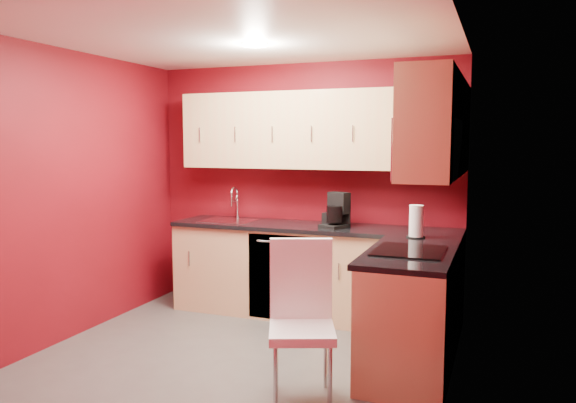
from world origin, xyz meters
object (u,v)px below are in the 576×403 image
Objects in this scene: sink at (230,217)px; napkin_holder at (330,219)px; microwave at (428,149)px; coffee_maker at (334,210)px; dining_chair at (302,323)px; paper_towel at (416,221)px.

sink is 1.07m from napkin_holder.
microwave is 1.44m from coffee_maker.
microwave reaches higher than dining_chair.
sink is 1.15m from coffee_maker.
dining_chair is (0.33, -1.72, -0.45)m from napkin_holder.
paper_towel is at bearing -22.90° from napkin_holder.
dining_chair is at bearing -57.71° from coffee_maker.
napkin_holder is at bearing 152.51° from coffee_maker.
paper_towel is at bearing 104.05° from microwave.
coffee_maker is 0.15m from napkin_holder.
paper_towel is at bearing -10.86° from sink.
napkin_holder is at bearing -0.27° from sink.
sink is 0.49× the size of dining_chair.
coffee_maker is 0.31× the size of dining_chair.
dining_chair is (1.40, -1.73, -0.42)m from sink.
coffee_maker is 2.57× the size of napkin_holder.
dining_chair is at bearing -79.13° from napkin_holder.
microwave is at bearing -75.95° from paper_towel.
coffee_maker is 1.20× the size of paper_towel.
sink is at bearing 179.73° from napkin_holder.
sink reaches higher than paper_towel.
paper_towel is at bearing 3.87° from coffee_maker.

